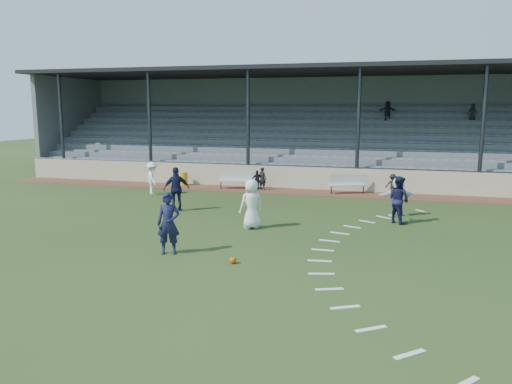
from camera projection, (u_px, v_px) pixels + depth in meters
ground at (236, 244)px, 16.28m from camera, size 90.00×90.00×0.00m
cinder_track at (296, 192)px, 26.26m from camera, size 34.00×2.00×0.02m
retaining_wall at (300, 178)px, 27.15m from camera, size 34.00×0.18×1.20m
bench_left at (237, 178)px, 27.12m from camera, size 2.04×0.81×0.95m
bench_right at (348, 182)px, 25.65m from camera, size 2.00×1.20×0.95m
trash_bin at (184, 179)px, 28.33m from camera, size 0.46×0.46×0.74m
football at (233, 260)px, 14.18m from camera, size 0.20×0.20×0.20m
player_white_lead at (251, 204)px, 18.19m from camera, size 1.05×1.01×1.82m
player_navy_lead at (168, 223)px, 15.00m from camera, size 0.79×0.63×1.89m
player_navy_mid at (399, 200)px, 19.05m from camera, size 1.12×1.10×1.82m
player_white_wing at (152, 178)px, 25.31m from camera, size 1.15×1.23×1.67m
player_navy_wing at (177, 189)px, 21.30m from camera, size 1.18×0.99×1.89m
player_white_back at (397, 197)px, 20.27m from camera, size 1.55×1.02×1.60m
sub_left_near at (262, 178)px, 26.72m from camera, size 0.51×0.42×1.21m
sub_left_far at (257, 180)px, 26.71m from camera, size 0.66×0.47×1.05m
sub_right at (393, 185)px, 25.05m from camera, size 0.71×0.43×1.07m
grandstand at (314, 143)px, 31.36m from camera, size 34.60×9.00×6.61m
penalty_arc at (364, 253)px, 15.20m from camera, size 3.89×14.63×0.01m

